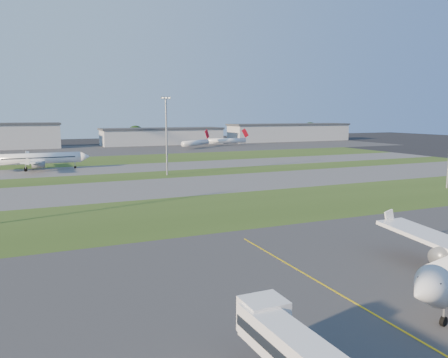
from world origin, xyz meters
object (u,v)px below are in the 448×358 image
mini_jet_far (227,141)px  light_mast_centre (166,131)px  mini_jet_near (196,143)px  airliner_taxiing (35,159)px

mini_jet_far → light_mast_centre: bearing=-120.7°
mini_jet_near → mini_jet_far: same height
airliner_taxiing → mini_jet_far: (115.55, 87.71, -0.91)m
airliner_taxiing → mini_jet_near: size_ratio=1.59×
airliner_taxiing → mini_jet_near: bearing=-140.5°
mini_jet_near → light_mast_centre: light_mast_centre is taller
mini_jet_far → light_mast_centre: 141.64m
mini_jet_near → airliner_taxiing: bearing=-176.5°
mini_jet_near → light_mast_centre: 118.72m
light_mast_centre → airliner_taxiing: bearing=141.7°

